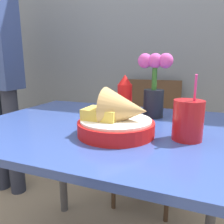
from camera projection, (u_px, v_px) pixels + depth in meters
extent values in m
cube|color=slate|center=(154.00, 21.00, 1.62)|extent=(7.00, 0.06, 2.60)
cube|color=#334C9E|center=(105.00, 127.00, 0.88)|extent=(1.03, 0.80, 0.02)
cylinder|color=#4C4C51|center=(62.00, 161.00, 1.44)|extent=(0.05, 0.05, 0.73)
cylinder|color=#4C4C51|center=(214.00, 190.00, 1.11)|extent=(0.05, 0.05, 0.73)
cylinder|color=#473323|center=(114.00, 181.00, 1.49)|extent=(0.03, 0.03, 0.42)
cylinder|color=#473323|center=(167.00, 192.00, 1.36)|extent=(0.03, 0.03, 0.42)
cylinder|color=#473323|center=(129.00, 159.00, 1.82)|extent=(0.03, 0.03, 0.42)
cylinder|color=#473323|center=(173.00, 167.00, 1.69)|extent=(0.03, 0.03, 0.42)
cube|color=#473323|center=(146.00, 145.00, 1.54)|extent=(0.40, 0.40, 0.02)
cube|color=#473323|center=(153.00, 109.00, 1.66)|extent=(0.40, 0.03, 0.43)
cylinder|color=red|center=(116.00, 128.00, 0.75)|extent=(0.26, 0.26, 0.05)
cylinder|color=white|center=(116.00, 120.00, 0.74)|extent=(0.24, 0.24, 0.01)
cone|color=tan|center=(125.00, 110.00, 0.72)|extent=(0.14, 0.14, 0.14)
cube|color=#E5C14C|center=(102.00, 115.00, 0.74)|extent=(0.12, 0.09, 0.04)
cylinder|color=red|center=(125.00, 101.00, 0.99)|extent=(0.07, 0.07, 0.15)
cone|color=red|center=(125.00, 80.00, 0.97)|extent=(0.06, 0.06, 0.04)
cylinder|color=red|center=(188.00, 120.00, 0.69)|extent=(0.09, 0.09, 0.13)
cylinder|color=black|center=(188.00, 123.00, 0.69)|extent=(0.09, 0.09, 0.11)
cylinder|color=#EA3884|center=(194.00, 103.00, 0.67)|extent=(0.01, 0.06, 0.18)
cylinder|color=black|center=(153.00, 103.00, 0.98)|extent=(0.09, 0.09, 0.12)
cylinder|color=#33722D|center=(154.00, 77.00, 0.95)|extent=(0.02, 0.02, 0.11)
sphere|color=#D14CB2|center=(155.00, 61.00, 0.94)|extent=(0.06, 0.06, 0.06)
sphere|color=#D14CB2|center=(145.00, 61.00, 0.95)|extent=(0.06, 0.06, 0.06)
sphere|color=#D14CB2|center=(166.00, 61.00, 0.92)|extent=(0.06, 0.06, 0.06)
cylinder|color=#2D3347|center=(14.00, 143.00, 1.65)|extent=(0.11, 0.11, 0.81)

